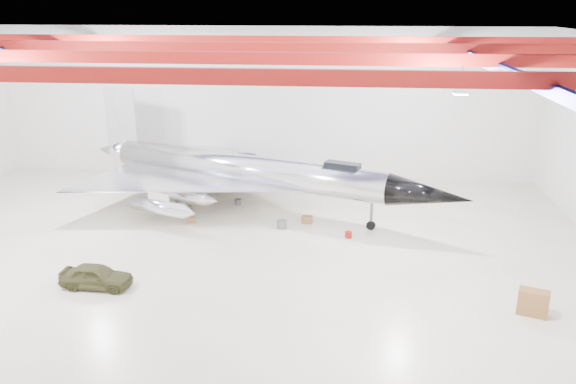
# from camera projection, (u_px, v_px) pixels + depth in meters

# --- Properties ---
(floor) EXTENTS (40.00, 40.00, 0.00)m
(floor) POSITION_uv_depth(u_px,v_px,m) (222.00, 258.00, 28.96)
(floor) COLOR beige
(floor) RESTS_ON ground
(wall_back) EXTENTS (40.00, 0.00, 40.00)m
(wall_back) POSITION_uv_depth(u_px,v_px,m) (263.00, 103.00, 41.34)
(wall_back) COLOR silver
(wall_back) RESTS_ON floor
(ceiling) EXTENTS (40.00, 40.00, 0.00)m
(ceiling) POSITION_uv_depth(u_px,v_px,m) (213.00, 38.00, 25.45)
(ceiling) COLOR #0A0F38
(ceiling) RESTS_ON wall_back
(ceiling_structure) EXTENTS (39.50, 29.50, 1.08)m
(ceiling_structure) POSITION_uv_depth(u_px,v_px,m) (214.00, 53.00, 25.66)
(ceiling_structure) COLOR maroon
(ceiling_structure) RESTS_ON ceiling
(jet_aircraft) EXTENTS (25.13, 19.08, 7.12)m
(jet_aircraft) POSITION_uv_depth(u_px,v_px,m) (244.00, 173.00, 35.38)
(jet_aircraft) COLOR silver
(jet_aircraft) RESTS_ON floor
(jeep) EXTENTS (3.34, 1.42, 1.13)m
(jeep) POSITION_uv_depth(u_px,v_px,m) (96.00, 276.00, 25.86)
(jeep) COLOR #3D3D1E
(jeep) RESTS_ON floor
(desk) EXTENTS (1.36, 0.99, 1.12)m
(desk) POSITION_uv_depth(u_px,v_px,m) (533.00, 303.00, 23.58)
(desk) COLOR brown
(desk) RESTS_ON floor
(crate_ply) EXTENTS (0.61, 0.54, 0.35)m
(crate_ply) POSITION_uv_depth(u_px,v_px,m) (191.00, 220.00, 33.62)
(crate_ply) COLOR olive
(crate_ply) RESTS_ON floor
(toolbox_red) EXTENTS (0.60, 0.54, 0.35)m
(toolbox_red) POSITION_uv_depth(u_px,v_px,m) (192.00, 194.00, 38.13)
(toolbox_red) COLOR maroon
(toolbox_red) RESTS_ON floor
(engine_drum) EXTENTS (0.64, 0.64, 0.50)m
(engine_drum) POSITION_uv_depth(u_px,v_px,m) (282.00, 224.00, 32.77)
(engine_drum) COLOR #59595B
(engine_drum) RESTS_ON floor
(parts_bin) EXTENTS (0.65, 0.55, 0.42)m
(parts_bin) POSITION_uv_depth(u_px,v_px,m) (307.00, 219.00, 33.62)
(parts_bin) COLOR olive
(parts_bin) RESTS_ON floor
(tool_chest) EXTENTS (0.49, 0.49, 0.35)m
(tool_chest) POSITION_uv_depth(u_px,v_px,m) (348.00, 235.00, 31.49)
(tool_chest) COLOR maroon
(tool_chest) RESTS_ON floor
(oil_barrel) EXTENTS (0.60, 0.53, 0.36)m
(oil_barrel) POSITION_uv_depth(u_px,v_px,m) (187.00, 209.00, 35.40)
(oil_barrel) COLOR olive
(oil_barrel) RESTS_ON floor
(spares_box) EXTENTS (0.54, 0.54, 0.39)m
(spares_box) POSITION_uv_depth(u_px,v_px,m) (238.00, 202.00, 36.65)
(spares_box) COLOR #59595B
(spares_box) RESTS_ON floor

